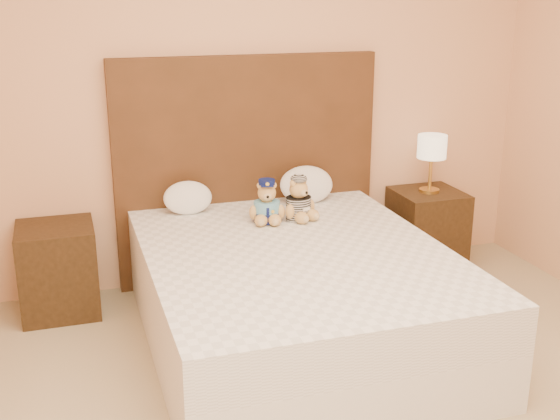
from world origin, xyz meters
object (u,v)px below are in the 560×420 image
Objects in this scene: teddy_prisoner at (299,199)px; pillow_right at (306,183)px; bed at (296,296)px; pillow_left at (188,196)px; lamp at (432,150)px; teddy_police at (267,201)px; nightstand_right at (427,229)px; nightstand_left at (58,270)px.

teddy_prisoner is 0.37m from pillow_right.
pillow_left is (-0.44, 0.83, 0.38)m from bed.
lamp is 1.53× the size of teddy_prisoner.
teddy_police is 0.20m from teddy_prisoner.
bed is at bearing -147.38° from nightstand_right.
teddy_prisoner is (-1.07, -0.30, 0.41)m from nightstand_right.
teddy_police is 0.86× the size of pillow_left.
teddy_prisoner is at bearing -11.96° from nightstand_left.
pillow_right is at bearing 53.78° from teddy_police.
pillow_right reaches higher than pillow_left.
nightstand_right is 1.73m from pillow_left.
teddy_police is 0.50m from pillow_right.
pillow_left is at bearing 2.12° from nightstand_left.
pillow_right is (0.35, 0.83, 0.40)m from bed.
pillow_left is at bearing 178.98° from nightstand_right.
pillow_right reaches higher than nightstand_right.
teddy_police is 0.72× the size of pillow_right.
lamp is 1.12m from teddy_prisoner.
nightstand_left is at bearing -178.93° from pillow_right.
lamp is at bearing 0.00° from nightstand_left.
nightstand_left is 1.33m from teddy_police.
teddy_police is (1.23, -0.30, 0.41)m from nightstand_left.
teddy_prisoner is at bearing -28.27° from pillow_left.
bed is at bearing -133.45° from teddy_prisoner.
teddy_prisoner is (0.20, -0.00, -0.00)m from teddy_police.
teddy_police is at bearing 92.08° from bed.
bed and nightstand_left have the same top height.
lamp reaches higher than bed.
bed is 3.64× the size of nightstand_right.
nightstand_right is 1.51× the size of pillow_right.
nightstand_right is 2.09× the size of teddy_police.
teddy_prisoner is at bearing -164.15° from nightstand_right.
pillow_left is at bearing 117.82° from bed.
nightstand_left is 1.65m from pillow_right.
pillow_left reaches higher than bed.
lamp is at bearing -7.49° from teddy_prisoner.
bed is 3.64× the size of nightstand_left.
teddy_police is at bearing 155.60° from teddy_prisoner.
teddy_prisoner is at bearing 69.89° from bed.
teddy_prisoner reaches higher than nightstand_left.
lamp is (-0.00, 0.00, 0.57)m from nightstand_right.
pillow_right is at bearing 1.07° from nightstand_left.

